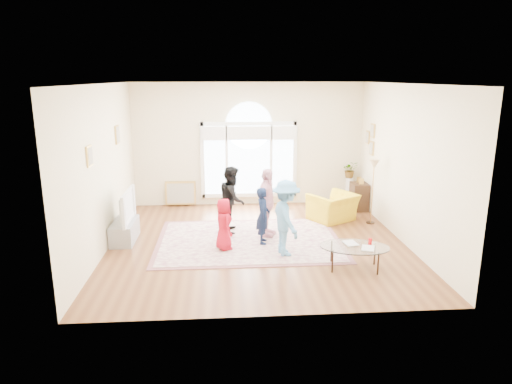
{
  "coord_description": "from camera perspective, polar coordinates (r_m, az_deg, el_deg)",
  "views": [
    {
      "loc": [
        -0.68,
        -8.86,
        3.33
      ],
      "look_at": [
        -0.01,
        0.3,
        1.0
      ],
      "focal_mm": 32.0,
      "sensor_mm": 36.0,
      "label": 1
    }
  ],
  "objects": [
    {
      "name": "coffee_table",
      "position": [
        8.3,
        12.23,
        -6.76
      ],
      "size": [
        1.35,
        1.0,
        0.54
      ],
      "rotation": [
        0.0,
        0.0,
        -0.19
      ],
      "color": "silver",
      "rests_on": "ground"
    },
    {
      "name": "child_navy",
      "position": [
        9.24,
        0.88,
        -2.95
      ],
      "size": [
        0.3,
        0.44,
        1.16
      ],
      "primitive_type": "imported",
      "rotation": [
        0.0,
        0.0,
        1.52
      ],
      "color": "#101B37",
      "rests_on": "area_rug"
    },
    {
      "name": "child_blue",
      "position": [
        8.62,
        3.78,
        -3.23
      ],
      "size": [
        0.72,
        1.03,
        1.45
      ],
      "primitive_type": "imported",
      "rotation": [
        0.0,
        0.0,
        1.77
      ],
      "color": "#5A9CD4",
      "rests_on": "area_rug"
    },
    {
      "name": "ground",
      "position": [
        9.49,
        0.18,
        -6.31
      ],
      "size": [
        6.0,
        6.0,
        0.0
      ],
      "primitive_type": "plane",
      "color": "#5A311A",
      "rests_on": "ground"
    },
    {
      "name": "leaning_picture",
      "position": [
        12.27,
        -9.35,
        -1.7
      ],
      "size": [
        0.8,
        0.14,
        0.62
      ],
      "primitive_type": "cube",
      "rotation": [
        -0.14,
        0.0,
        0.0
      ],
      "color": "tan",
      "rests_on": "ground"
    },
    {
      "name": "side_cabinet",
      "position": [
        11.96,
        12.77,
        -0.56
      ],
      "size": [
        0.4,
        0.5,
        0.7
      ],
      "primitive_type": "cube",
      "color": "black",
      "rests_on": "ground"
    },
    {
      "name": "floor_lamp",
      "position": [
        10.72,
        14.51,
        2.76
      ],
      "size": [
        0.31,
        0.31,
        1.51
      ],
      "color": "black",
      "rests_on": "ground"
    },
    {
      "name": "rug_border",
      "position": [
        9.58,
        -0.9,
        -6.08
      ],
      "size": [
        3.8,
        2.8,
        0.01
      ],
      "primitive_type": "cube",
      "color": "#834F50",
      "rests_on": "ground"
    },
    {
      "name": "child_red",
      "position": [
        8.95,
        -4.06,
        -4.02
      ],
      "size": [
        0.49,
        0.58,
        1.02
      ],
      "primitive_type": "imported",
      "rotation": [
        0.0,
        0.0,
        1.94
      ],
      "color": "#B60F22",
      "rests_on": "area_rug"
    },
    {
      "name": "room_shell",
      "position": [
        11.84,
        -0.81,
        5.67
      ],
      "size": [
        6.0,
        6.0,
        6.0
      ],
      "color": "beige",
      "rests_on": "ground"
    },
    {
      "name": "area_rug",
      "position": [
        9.58,
        -0.9,
        -6.06
      ],
      "size": [
        3.6,
        2.6,
        0.02
      ],
      "primitive_type": "cube",
      "color": "beige",
      "rests_on": "ground"
    },
    {
      "name": "armchair",
      "position": [
        10.95,
        9.58,
        -1.9
      ],
      "size": [
        1.31,
        1.27,
        0.65
      ],
      "primitive_type": "imported",
      "rotation": [
        0.0,
        0.0,
        3.69
      ],
      "color": "yellow",
      "rests_on": "ground"
    },
    {
      "name": "plant_pedestal",
      "position": [
        12.55,
        11.56,
        0.2
      ],
      "size": [
        0.2,
        0.2,
        0.7
      ],
      "primitive_type": "cylinder",
      "color": "white",
      "rests_on": "ground"
    },
    {
      "name": "potted_plant",
      "position": [
        12.43,
        11.69,
        2.76
      ],
      "size": [
        0.41,
        0.36,
        0.44
      ],
      "primitive_type": "imported",
      "rotation": [
        0.0,
        0.0,
        -0.04
      ],
      "color": "#33722D",
      "rests_on": "plant_pedestal"
    },
    {
      "name": "child_pink",
      "position": [
        9.61,
        1.35,
        -1.36
      ],
      "size": [
        0.64,
        0.92,
        1.46
      ],
      "primitive_type": "imported",
      "rotation": [
        0.0,
        0.0,
        1.2
      ],
      "color": "#EFAAB8",
      "rests_on": "area_rug"
    },
    {
      "name": "television",
      "position": [
        9.74,
        -16.27,
        -1.72
      ],
      "size": [
        0.18,
        1.14,
        0.66
      ],
      "color": "black",
      "rests_on": "tv_console"
    },
    {
      "name": "child_black",
      "position": [
        9.93,
        -2.98,
        -0.9
      ],
      "size": [
        0.62,
        0.76,
        1.45
      ],
      "primitive_type": "imported",
      "rotation": [
        0.0,
        0.0,
        1.46
      ],
      "color": "black",
      "rests_on": "area_rug"
    },
    {
      "name": "tv_console",
      "position": [
        9.9,
        -16.1,
        -4.73
      ],
      "size": [
        0.45,
        1.0,
        0.42
      ],
      "primitive_type": "cube",
      "color": "gray",
      "rests_on": "ground"
    }
  ]
}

